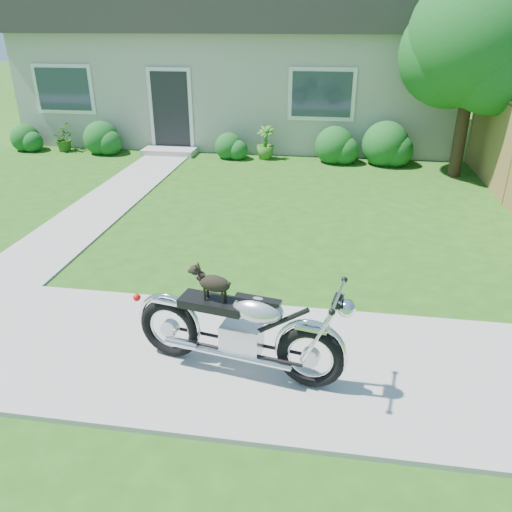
{
  "coord_description": "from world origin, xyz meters",
  "views": [
    {
      "loc": [
        2.88,
        -4.29,
        3.27
      ],
      "look_at": [
        2.06,
        1.0,
        0.75
      ],
      "focal_mm": 35.0,
      "sensor_mm": 36.0,
      "label": 1
    }
  ],
  "objects": [
    {
      "name": "walkway",
      "position": [
        -1.5,
        5.0,
        0.01
      ],
      "size": [
        1.2,
        8.0,
        0.03
      ],
      "primitive_type": "cube",
      "color": "#9E9B93",
      "rests_on": "ground"
    },
    {
      "name": "potted_plant_left",
      "position": [
        -4.54,
        8.55,
        0.36
      ],
      "size": [
        0.85,
        0.85,
        0.71
      ],
      "primitive_type": "imported",
      "rotation": [
        0.0,
        0.0,
        2.33
      ],
      "color": "#285817",
      "rests_on": "ground"
    },
    {
      "name": "shrub_row",
      "position": [
        0.91,
        8.5,
        0.42
      ],
      "size": [
        10.75,
        1.16,
        1.16
      ],
      "color": "#15501B",
      "rests_on": "ground"
    },
    {
      "name": "sidewalk",
      "position": [
        0.0,
        0.0,
        0.02
      ],
      "size": [
        24.0,
        2.2,
        0.04
      ],
      "primitive_type": "cube",
      "color": "#9E9B93",
      "rests_on": "ground"
    },
    {
      "name": "tree_near",
      "position": [
        5.82,
        7.57,
        2.84
      ],
      "size": [
        2.9,
        2.89,
        4.43
      ],
      "color": "#3D2B1C",
      "rests_on": "ground"
    },
    {
      "name": "house",
      "position": [
        -0.0,
        11.99,
        2.16
      ],
      "size": [
        12.6,
        7.03,
        4.5
      ],
      "color": "beige",
      "rests_on": "ground"
    },
    {
      "name": "potted_plant_right",
      "position": [
        1.13,
        8.55,
        0.42
      ],
      "size": [
        0.55,
        0.55,
        0.85
      ],
      "primitive_type": "imported",
      "rotation": [
        0.0,
        0.0,
        6.11
      ],
      "color": "#31711F",
      "rests_on": "ground"
    },
    {
      "name": "motorcycle_with_dog",
      "position": [
        2.1,
        -0.25,
        0.54
      ],
      "size": [
        2.21,
        0.72,
        1.12
      ],
      "rotation": [
        0.0,
        0.0,
        -0.18
      ],
      "color": "black",
      "rests_on": "sidewalk"
    },
    {
      "name": "ground",
      "position": [
        0.0,
        0.0,
        0.0
      ],
      "size": [
        80.0,
        80.0,
        0.0
      ],
      "primitive_type": "plane",
      "color": "#235114",
      "rests_on": "ground"
    }
  ]
}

